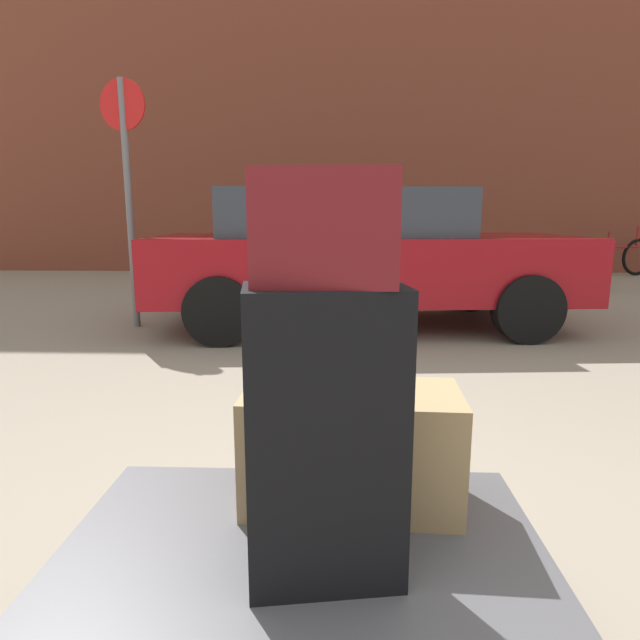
{
  "coord_description": "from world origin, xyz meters",
  "views": [
    {
      "loc": [
        0.09,
        -1.23,
        1.17
      ],
      "look_at": [
        0.0,
        1.2,
        0.69
      ],
      "focal_mm": 29.88,
      "sensor_mm": 36.0,
      "label": 1
    }
  ],
  "objects_px": {
    "bollard_kerb_mid": "(599,270)",
    "parked_car": "(359,255)",
    "duffel_bag_tan_stacked_top": "(352,447)",
    "no_parking_sign": "(127,178)",
    "bicycle_leaning": "(616,257)",
    "suitcase_black_front_left": "(325,436)",
    "luggage_cart": "(303,568)",
    "duffel_bag_maroon_topmost_pile": "(325,228)",
    "bollard_kerb_near": "(512,269)"
  },
  "relations": [
    {
      "from": "bollard_kerb_mid",
      "to": "parked_car",
      "type": "bearing_deg",
      "value": -144.72
    },
    {
      "from": "parked_car",
      "to": "bollard_kerb_mid",
      "type": "height_order",
      "value": "parked_car"
    },
    {
      "from": "duffel_bag_tan_stacked_top",
      "to": "no_parking_sign",
      "type": "xyz_separation_m",
      "value": [
        -2.2,
        4.06,
        1.03
      ]
    },
    {
      "from": "bicycle_leaning",
      "to": "suitcase_black_front_left",
      "type": "bearing_deg",
      "value": -119.71
    },
    {
      "from": "parked_car",
      "to": "no_parking_sign",
      "type": "relative_size",
      "value": 1.77
    },
    {
      "from": "luggage_cart",
      "to": "suitcase_black_front_left",
      "type": "height_order",
      "value": "suitcase_black_front_left"
    },
    {
      "from": "duffel_bag_maroon_topmost_pile",
      "to": "bollard_kerb_mid",
      "type": "height_order",
      "value": "duffel_bag_maroon_topmost_pile"
    },
    {
      "from": "parked_car",
      "to": "bicycle_leaning",
      "type": "xyz_separation_m",
      "value": [
        5.15,
        4.91,
        -0.39
      ]
    },
    {
      "from": "duffel_bag_maroon_topmost_pile",
      "to": "bollard_kerb_near",
      "type": "xyz_separation_m",
      "value": [
        2.69,
        7.21,
        -0.8
      ]
    },
    {
      "from": "parked_car",
      "to": "bollard_kerb_near",
      "type": "xyz_separation_m",
      "value": [
        2.46,
        2.68,
        -0.42
      ]
    },
    {
      "from": "luggage_cart",
      "to": "suitcase_black_front_left",
      "type": "bearing_deg",
      "value": -60.88
    },
    {
      "from": "suitcase_black_front_left",
      "to": "duffel_bag_maroon_topmost_pile",
      "type": "relative_size",
      "value": 2.3
    },
    {
      "from": "duffel_bag_tan_stacked_top",
      "to": "bollard_kerb_near",
      "type": "bearing_deg",
      "value": 71.72
    },
    {
      "from": "suitcase_black_front_left",
      "to": "no_parking_sign",
      "type": "distance_m",
      "value": 4.94
    },
    {
      "from": "luggage_cart",
      "to": "parked_car",
      "type": "distance_m",
      "value": 4.46
    },
    {
      "from": "suitcase_black_front_left",
      "to": "parked_car",
      "type": "bearing_deg",
      "value": 78.55
    },
    {
      "from": "luggage_cart",
      "to": "suitcase_black_front_left",
      "type": "relative_size",
      "value": 1.81
    },
    {
      "from": "bollard_kerb_near",
      "to": "no_parking_sign",
      "type": "distance_m",
      "value": 5.72
    },
    {
      "from": "luggage_cart",
      "to": "duffel_bag_tan_stacked_top",
      "type": "distance_m",
      "value": 0.35
    },
    {
      "from": "no_parking_sign",
      "to": "luggage_cart",
      "type": "bearing_deg",
      "value": -64.12
    },
    {
      "from": "duffel_bag_tan_stacked_top",
      "to": "bicycle_leaning",
      "type": "relative_size",
      "value": 0.36
    },
    {
      "from": "no_parking_sign",
      "to": "bicycle_leaning",
      "type": "bearing_deg",
      "value": 33.95
    },
    {
      "from": "duffel_bag_tan_stacked_top",
      "to": "bicycle_leaning",
      "type": "distance_m",
      "value": 10.55
    },
    {
      "from": "parked_car",
      "to": "luggage_cart",
      "type": "bearing_deg",
      "value": -93.79
    },
    {
      "from": "bollard_kerb_mid",
      "to": "duffel_bag_maroon_topmost_pile",
      "type": "bearing_deg",
      "value": -119.16
    },
    {
      "from": "bollard_kerb_near",
      "to": "duffel_bag_tan_stacked_top",
      "type": "bearing_deg",
      "value": -110.86
    },
    {
      "from": "suitcase_black_front_left",
      "to": "bollard_kerb_mid",
      "type": "bearing_deg",
      "value": 52.35
    },
    {
      "from": "duffel_bag_maroon_topmost_pile",
      "to": "bollard_kerb_near",
      "type": "bearing_deg",
      "value": 70.19
    },
    {
      "from": "bicycle_leaning",
      "to": "no_parking_sign",
      "type": "xyz_separation_m",
      "value": [
        -7.51,
        -5.06,
        1.16
      ]
    },
    {
      "from": "bollard_kerb_mid",
      "to": "no_parking_sign",
      "type": "xyz_separation_m",
      "value": [
        -6.15,
        -2.83,
        1.19
      ]
    },
    {
      "from": "bollard_kerb_near",
      "to": "no_parking_sign",
      "type": "xyz_separation_m",
      "value": [
        -4.82,
        -2.83,
        1.19
      ]
    },
    {
      "from": "bicycle_leaning",
      "to": "bollard_kerb_near",
      "type": "relative_size",
      "value": 2.49
    },
    {
      "from": "luggage_cart",
      "to": "parked_car",
      "type": "bearing_deg",
      "value": 86.21
    },
    {
      "from": "duffel_bag_tan_stacked_top",
      "to": "duffel_bag_maroon_topmost_pile",
      "type": "relative_size",
      "value": 2.07
    },
    {
      "from": "bollard_kerb_near",
      "to": "no_parking_sign",
      "type": "relative_size",
      "value": 0.28
    },
    {
      "from": "suitcase_black_front_left",
      "to": "duffel_bag_maroon_topmost_pile",
      "type": "xyz_separation_m",
      "value": [
        0.0,
        0.0,
        0.46
      ]
    },
    {
      "from": "duffel_bag_maroon_topmost_pile",
      "to": "bicycle_leaning",
      "type": "height_order",
      "value": "duffel_bag_maroon_topmost_pile"
    },
    {
      "from": "suitcase_black_front_left",
      "to": "bollard_kerb_near",
      "type": "bearing_deg",
      "value": 61.02
    },
    {
      "from": "suitcase_black_front_left",
      "to": "parked_car",
      "type": "height_order",
      "value": "parked_car"
    },
    {
      "from": "suitcase_black_front_left",
      "to": "parked_car",
      "type": "xyz_separation_m",
      "value": [
        0.23,
        4.53,
        0.08
      ]
    },
    {
      "from": "bicycle_leaning",
      "to": "bollard_kerb_mid",
      "type": "xyz_separation_m",
      "value": [
        -1.36,
        -2.23,
        -0.03
      ]
    },
    {
      "from": "duffel_bag_tan_stacked_top",
      "to": "parked_car",
      "type": "bearing_deg",
      "value": 90.34
    },
    {
      "from": "luggage_cart",
      "to": "bicycle_leaning",
      "type": "distance_m",
      "value": 10.8
    },
    {
      "from": "duffel_bag_tan_stacked_top",
      "to": "bollard_kerb_mid",
      "type": "bearing_deg",
      "value": 62.73
    },
    {
      "from": "luggage_cart",
      "to": "duffel_bag_maroon_topmost_pile",
      "type": "xyz_separation_m",
      "value": [
        0.06,
        -0.11,
        0.87
      ]
    },
    {
      "from": "parked_car",
      "to": "duffel_bag_tan_stacked_top",
      "type": "bearing_deg",
      "value": -92.24
    },
    {
      "from": "parked_car",
      "to": "bicycle_leaning",
      "type": "relative_size",
      "value": 2.59
    },
    {
      "from": "duffel_bag_tan_stacked_top",
      "to": "parked_car",
      "type": "xyz_separation_m",
      "value": [
        0.16,
        4.21,
        0.25
      ]
    },
    {
      "from": "suitcase_black_front_left",
      "to": "bollard_kerb_mid",
      "type": "height_order",
      "value": "suitcase_black_front_left"
    },
    {
      "from": "suitcase_black_front_left",
      "to": "no_parking_sign",
      "type": "bearing_deg",
      "value": 107.47
    }
  ]
}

